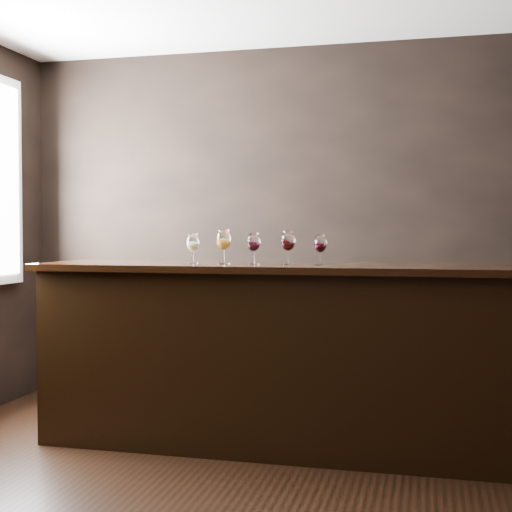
% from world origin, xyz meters
% --- Properties ---
extents(room_shell, '(5.02, 4.52, 2.81)m').
position_xyz_m(room_shell, '(-0.23, 0.11, 1.81)').
color(room_shell, black).
rests_on(room_shell, ground).
extents(bar_counter, '(3.18, 0.71, 1.11)m').
position_xyz_m(bar_counter, '(-0.08, 1.08, 0.56)').
color(bar_counter, black).
rests_on(bar_counter, ground).
extents(bar_top, '(3.28, 0.78, 0.04)m').
position_xyz_m(bar_top, '(-0.08, 1.08, 1.13)').
color(bar_top, black).
rests_on(bar_top, bar_counter).
extents(back_bar_shelf, '(2.62, 0.40, 0.94)m').
position_xyz_m(back_bar_shelf, '(0.42, 2.03, 0.47)').
color(back_bar_shelf, black).
rests_on(back_bar_shelf, ground).
extents(glass_white, '(0.08, 0.08, 0.19)m').
position_xyz_m(glass_white, '(-0.74, 1.09, 1.28)').
color(glass_white, white).
rests_on(glass_white, bar_top).
extents(glass_amber, '(0.09, 0.09, 0.22)m').
position_xyz_m(glass_amber, '(-0.52, 1.05, 1.30)').
color(glass_amber, white).
rests_on(glass_amber, bar_top).
extents(glass_red_a, '(0.08, 0.08, 0.20)m').
position_xyz_m(glass_red_a, '(-0.33, 1.07, 1.28)').
color(glass_red_a, white).
rests_on(glass_red_a, bar_top).
extents(glass_red_b, '(0.09, 0.09, 0.21)m').
position_xyz_m(glass_red_b, '(-0.12, 1.10, 1.29)').
color(glass_red_b, white).
rests_on(glass_red_b, bar_top).
extents(glass_red_c, '(0.08, 0.08, 0.19)m').
position_xyz_m(glass_red_c, '(0.09, 1.06, 1.28)').
color(glass_red_c, white).
rests_on(glass_red_c, bar_top).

